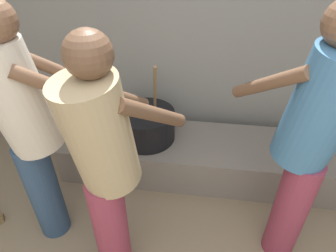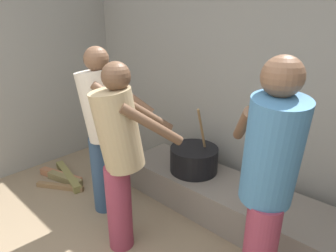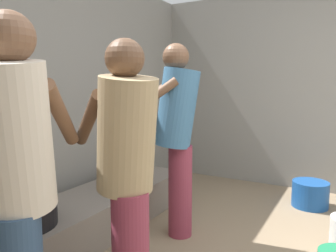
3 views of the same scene
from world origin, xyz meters
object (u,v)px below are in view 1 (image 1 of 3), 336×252
at_px(cooking_pot_main, 146,125).
at_px(cook_in_tan_shirt, 105,162).
at_px(cook_in_cream_shirt, 28,125).
at_px(cook_in_blue_shirt, 310,138).

distance_m(cooking_pot_main, cook_in_tan_shirt, 0.99).
distance_m(cook_in_tan_shirt, cook_in_cream_shirt, 0.54).
xyz_separation_m(cooking_pot_main, cook_in_blue_shirt, (1.01, -0.65, 0.46)).
height_order(cook_in_tan_shirt, cook_in_blue_shirt, cook_in_blue_shirt).
relative_size(cook_in_tan_shirt, cook_in_cream_shirt, 0.96).
relative_size(cooking_pot_main, cook_in_cream_shirt, 0.45).
bearing_deg(cook_in_blue_shirt, cook_in_cream_shirt, -177.76).
xyz_separation_m(cooking_pot_main, cook_in_cream_shirt, (-0.51, -0.71, 0.44)).
relative_size(cooking_pot_main, cook_in_tan_shirt, 0.47).
bearing_deg(cook_in_tan_shirt, cook_in_cream_shirt, 159.18).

